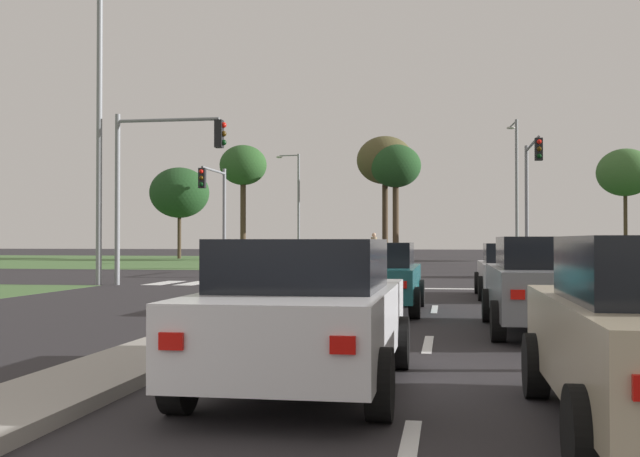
{
  "coord_description": "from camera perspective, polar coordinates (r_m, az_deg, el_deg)",
  "views": [
    {
      "loc": [
        3.79,
        -2.26,
        1.56
      ],
      "look_at": [
        -2.32,
        35.03,
        2.13
      ],
      "focal_mm": 43.69,
      "sensor_mm": 36.0,
      "label": 1
    }
  ],
  "objects": [
    {
      "name": "car_grey_fifth",
      "position": [
        13.78,
        16.4,
        -3.89
      ],
      "size": [
        2.08,
        4.59,
        1.62
      ],
      "color": "slate",
      "rests_on": "ground"
    },
    {
      "name": "street_lamp_second",
      "position": [
        28.38,
        -15.63,
        7.55
      ],
      "size": [
        2.24,
        1.26,
        10.27
      ],
      "color": "gray",
      "rests_on": "ground"
    },
    {
      "name": "treeline_near",
      "position": [
        67.6,
        -10.26,
        2.59
      ],
      "size": [
        5.07,
        5.07,
        7.78
      ],
      "color": "#423323",
      "rests_on": "ground"
    },
    {
      "name": "treeline_third",
      "position": [
        62.07,
        4.78,
        4.93
      ],
      "size": [
        4.48,
        4.48,
        9.82
      ],
      "color": "#423323",
      "rests_on": "ground"
    },
    {
      "name": "crosswalk_bar_near",
      "position": [
        28.96,
        -11.34,
        -3.93
      ],
      "size": [
        0.7,
        2.8,
        0.01
      ],
      "primitive_type": "cube",
      "color": "silver",
      "rests_on": "ground"
    },
    {
      "name": "crosswalk_bar_fourth",
      "position": [
        27.93,
        -4.68,
        -4.06
      ],
      "size": [
        0.7,
        2.8,
        0.01
      ],
      "primitive_type": "cube",
      "color": "silver",
      "rests_on": "ground"
    },
    {
      "name": "ground_plane",
      "position": [
        32.52,
        2.61,
        -3.62
      ],
      "size": [
        200.0,
        200.0,
        0.0
      ],
      "primitive_type": "plane",
      "color": "#282628"
    },
    {
      "name": "lane_dash_near",
      "position": [
        5.98,
        6.46,
        -15.96
      ],
      "size": [
        0.14,
        2.0,
        0.01
      ],
      "primitive_type": "cube",
      "color": "silver",
      "rests_on": "ground"
    },
    {
      "name": "crosswalk_bar_fifth",
      "position": [
        27.68,
        -2.37,
        -4.09
      ],
      "size": [
        0.7,
        2.8,
        0.01
      ],
      "primitive_type": "cube",
      "color": "silver",
      "rests_on": "ground"
    },
    {
      "name": "median_island_near",
      "position": [
        13.87,
        -6.65,
        -7.03
      ],
      "size": [
        1.2,
        22.0,
        0.14
      ],
      "primitive_type": "cube",
      "color": "gray",
      "rests_on": "ground"
    },
    {
      "name": "lane_dash_second",
      "position": [
        11.87,
        7.92,
        -8.39
      ],
      "size": [
        0.14,
        2.0,
        0.01
      ],
      "primitive_type": "cube",
      "color": "silver",
      "rests_on": "ground"
    },
    {
      "name": "car_blue_third",
      "position": [
        33.92,
        16.01,
        -2.19
      ],
      "size": [
        4.48,
        1.99,
        1.47
      ],
      "rotation": [
        0.0,
        0.0,
        -1.57
      ],
      "color": "navy",
      "rests_on": "ground"
    },
    {
      "name": "car_teal_near",
      "position": [
        17.01,
        4.15,
        -3.52
      ],
      "size": [
        1.98,
        4.46,
        1.51
      ],
      "color": "#19565B",
      "rests_on": "ground"
    },
    {
      "name": "pedestrian_at_median",
      "position": [
        42.57,
        3.97,
        -1.28
      ],
      "size": [
        0.34,
        0.34,
        1.83
      ],
      "rotation": [
        0.0,
        0.0,
        5.13
      ],
      "color": "maroon",
      "rests_on": "median_island_far"
    },
    {
      "name": "treeline_second",
      "position": [
        62.71,
        -5.65,
        4.54
      ],
      "size": [
        3.77,
        3.77,
        9.18
      ],
      "color": "#423323",
      "rests_on": "ground"
    },
    {
      "name": "stop_bar_near",
      "position": [
        25.31,
        9.34,
        -4.38
      ],
      "size": [
        6.4,
        0.5,
        0.01
      ],
      "primitive_type": "cube",
      "color": "silver",
      "rests_on": "ground"
    },
    {
      "name": "treeline_fourth",
      "position": [
        60.86,
        5.56,
        4.48
      ],
      "size": [
        3.94,
        3.94,
        9.01
      ],
      "color": "#423323",
      "rests_on": "ground"
    },
    {
      "name": "crosswalk_bar_second",
      "position": [
        28.57,
        -9.17,
        -3.98
      ],
      "size": [
        0.7,
        2.8,
        0.01
      ],
      "primitive_type": "cube",
      "color": "silver",
      "rests_on": "ground"
    },
    {
      "name": "lane_dash_third",
      "position": [
        17.83,
        8.39,
        -5.86
      ],
      "size": [
        0.14,
        2.0,
        0.01
      ],
      "primitive_type": "cube",
      "color": "silver",
      "rests_on": "ground"
    },
    {
      "name": "crosswalk_bar_third",
      "position": [
        28.23,
        -6.95,
        -4.02
      ],
      "size": [
        0.7,
        2.8,
        0.01
      ],
      "primitive_type": "cube",
      "color": "silver",
      "rests_on": "ground"
    },
    {
      "name": "street_lamp_fourth",
      "position": [
        63.79,
        -1.72,
        2.07
      ],
      "size": [
        2.02,
        0.41,
        8.64
      ],
      "color": "gray",
      "rests_on": "ground"
    },
    {
      "name": "traffic_signal_near_left",
      "position": [
        27.66,
        -12.0,
        4.33
      ],
      "size": [
        4.03,
        0.32,
        5.98
      ],
      "color": "gray",
      "rests_on": "ground"
    },
    {
      "name": "treeline_fifth",
      "position": [
        62.91,
        21.45,
        3.82
      ],
      "size": [
        4.21,
        4.21,
        8.45
      ],
      "color": "#423323",
      "rests_on": "ground"
    },
    {
      "name": "car_white_sixth",
      "position": [
        8.23,
        -1.1,
        -6.16
      ],
      "size": [
        2.03,
        4.36,
        1.57
      ],
      "color": "silver",
      "rests_on": "ground"
    },
    {
      "name": "edge_line_right",
      "position": [
        14.67,
        21.46,
        -6.9
      ],
      "size": [
        0.14,
        24.0,
        0.01
      ],
      "primitive_type": "cube",
      "color": "silver",
      "rests_on": "ground"
    },
    {
      "name": "car_silver_second",
      "position": [
        21.86,
        14.09,
        -2.94
      ],
      "size": [
        2.07,
        4.21,
        1.48
      ],
      "color": "#B7B7BC",
      "rests_on": "ground"
    },
    {
      "name": "traffic_signal_far_right",
      "position": [
        37.25,
        15.18,
        3.34
      ],
      "size": [
        0.32,
        5.46,
        6.17
      ],
      "color": "gray",
      "rests_on": "ground"
    },
    {
      "name": "crosswalk_bar_seventh",
      "position": [
        27.3,
        2.38,
        -4.13
      ],
      "size": [
        0.7,
        2.8,
        0.01
      ],
      "primitive_type": "cube",
      "color": "silver",
      "rests_on": "ground"
    },
    {
      "name": "crosswalk_bar_sixth",
      "position": [
        27.47,
        -0.01,
        -4.11
      ],
      "size": [
        0.7,
        2.8,
        0.01
      ],
      "primitive_type": "cube",
      "color": "silver",
      "rests_on": "ground"
    },
    {
      "name": "grass_verge_far_left",
      "position": [
        63.89,
        -18.0,
        -2.22
      ],
      "size": [
        35.0,
        35.0,
        0.01
      ],
      "primitive_type": "cube",
      "color": "#476B38",
      "rests_on": "ground"
    },
    {
      "name": "traffic_signal_far_left",
      "position": [
        39.14,
        -7.63,
        2.13
      ],
      "size": [
        0.32,
        4.03,
        5.26
      ],
      "color": "gray",
      "rests_on": "ground"
    },
    {
      "name": "median_island_far",
      "position": [
        57.4,
        5.52,
        -2.35
      ],
      "size": [
        1.2,
        36.0,
        0.14
      ],
      "primitive_type": "cube",
      "color": "#ADA89E",
      "rests_on": "ground"
    },
    {
      "name": "street_lamp_third",
      "position": [
        52.19,
        14.17,
        3.24
      ],
      "size": [
        0.56,
        2.6,
        9.39
      ],
      "color": "gray",
      "rests_on": "ground"
    }
  ]
}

